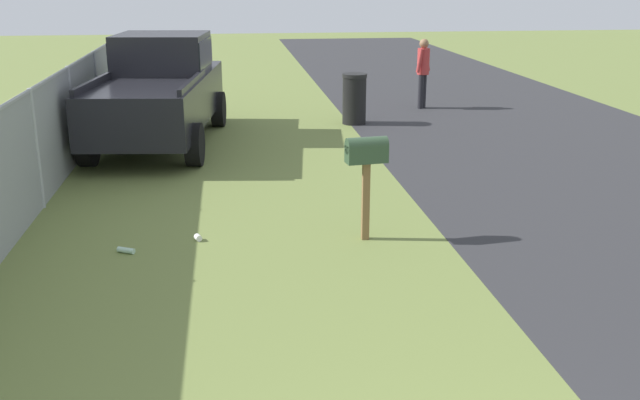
# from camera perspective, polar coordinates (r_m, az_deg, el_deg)

# --- Properties ---
(mailbox) EXTENTS (0.27, 0.53, 1.32)m
(mailbox) POSITION_cam_1_polar(r_m,az_deg,el_deg) (8.93, 3.68, 3.32)
(mailbox) COLOR brown
(mailbox) RESTS_ON ground
(pickup_truck) EXTENTS (5.41, 2.58, 2.09)m
(pickup_truck) POSITION_cam_1_polar(r_m,az_deg,el_deg) (14.71, -12.48, 8.69)
(pickup_truck) COLOR black
(pickup_truck) RESTS_ON ground
(trash_bin) EXTENTS (0.55, 0.55, 1.12)m
(trash_bin) POSITION_cam_1_polar(r_m,az_deg,el_deg) (16.30, 2.72, 7.96)
(trash_bin) COLOR black
(trash_bin) RESTS_ON ground
(pedestrian) EXTENTS (0.39, 0.44, 1.71)m
(pedestrian) POSITION_cam_1_polar(r_m,az_deg,el_deg) (18.34, 8.11, 10.21)
(pedestrian) COLOR black
(pedestrian) RESTS_ON ground
(fence_section) EXTENTS (17.80, 0.07, 1.72)m
(fence_section) POSITION_cam_1_polar(r_m,az_deg,el_deg) (12.15, -20.06, 5.45)
(fence_section) COLOR #9EA3A8
(fence_section) RESTS_ON ground
(litter_bottle_far_scatter) EXTENTS (0.16, 0.23, 0.07)m
(litter_bottle_far_scatter) POSITION_cam_1_polar(r_m,az_deg,el_deg) (9.06, -15.02, -3.84)
(litter_bottle_far_scatter) COLOR #B2D8BF
(litter_bottle_far_scatter) RESTS_ON ground
(litter_cup_midfield_b) EXTENTS (0.12, 0.11, 0.08)m
(litter_cup_midfield_b) POSITION_cam_1_polar(r_m,az_deg,el_deg) (9.28, -9.57, -2.93)
(litter_cup_midfield_b) COLOR white
(litter_cup_midfield_b) RESTS_ON ground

